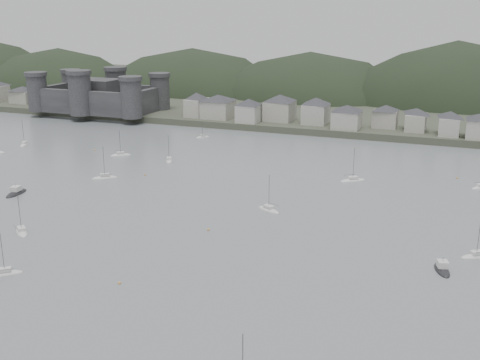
% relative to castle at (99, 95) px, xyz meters
% --- Properties ---
extents(ground, '(900.00, 900.00, 0.00)m').
position_rel_castle_xyz_m(ground, '(120.00, -179.80, -10.96)').
color(ground, slate).
rests_on(ground, ground).
extents(far_shore_land, '(900.00, 250.00, 3.00)m').
position_rel_castle_xyz_m(far_shore_land, '(120.00, 115.20, -9.46)').
color(far_shore_land, '#383D2D').
rests_on(far_shore_land, ground).
extents(forested_ridge, '(851.55, 103.94, 102.57)m').
position_rel_castle_xyz_m(forested_ridge, '(124.83, 89.60, -22.25)').
color(forested_ridge, black).
rests_on(forested_ridge, ground).
extents(castle, '(66.00, 43.00, 20.00)m').
position_rel_castle_xyz_m(castle, '(0.00, 0.00, 0.00)').
color(castle, '#2D2D2F').
rests_on(castle, far_shore_land).
extents(waterfront_town, '(451.48, 28.46, 12.92)m').
position_rel_castle_xyz_m(waterfront_town, '(170.59, 3.54, -2.30)').
color(waterfront_town, '#9E9C90').
rests_on(waterfront_town, far_shore_land).
extents(sailboat_lead, '(5.61, 7.79, 10.31)m').
position_rel_castle_xyz_m(sailboat_lead, '(79.28, -72.06, -10.79)').
color(sailboat_lead, silver).
rests_on(sailboat_lead, ground).
extents(moored_fleet, '(250.23, 176.48, 12.79)m').
position_rel_castle_xyz_m(moored_fleet, '(138.38, -112.04, -10.79)').
color(moored_fleet, silver).
rests_on(moored_fleet, ground).
extents(motor_launch_near, '(4.85, 8.02, 3.81)m').
position_rel_castle_xyz_m(motor_launch_near, '(176.86, -133.54, -10.67)').
color(motor_launch_near, black).
rests_on(motor_launch_near, ground).
extents(motor_launch_far, '(4.23, 9.25, 4.12)m').
position_rel_castle_xyz_m(motor_launch_far, '(55.75, -123.98, -10.68)').
color(motor_launch_far, black).
rests_on(motor_launch_far, ground).
extents(mooring_buoys, '(173.32, 106.28, 0.70)m').
position_rel_castle_xyz_m(mooring_buoys, '(112.36, -111.75, -10.81)').
color(mooring_buoys, gold).
rests_on(mooring_buoys, ground).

